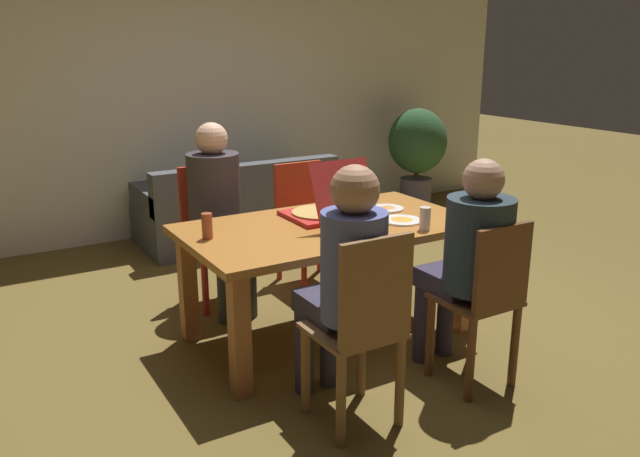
{
  "coord_description": "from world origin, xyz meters",
  "views": [
    {
      "loc": [
        -1.96,
        -3.19,
        1.8
      ],
      "look_at": [
        0.0,
        0.1,
        0.68
      ],
      "focal_mm": 36.09,
      "sensor_mm": 36.0,
      "label": 1
    }
  ],
  "objects": [
    {
      "name": "ground_plane",
      "position": [
        0.0,
        0.0,
        0.0
      ],
      "size": [
        20.0,
        20.0,
        0.0
      ],
      "primitive_type": "plane",
      "color": "brown"
    },
    {
      "name": "back_wall",
      "position": [
        0.0,
        2.77,
        1.35
      ],
      "size": [
        7.75,
        0.12,
        2.69
      ],
      "primitive_type": "cube",
      "color": "silver",
      "rests_on": "ground"
    },
    {
      "name": "dining_table",
      "position": [
        0.0,
        0.0,
        0.62
      ],
      "size": [
        1.75,
        0.98,
        0.73
      ],
      "color": "#A76729",
      "rests_on": "ground"
    },
    {
      "name": "chair_0",
      "position": [
        -0.4,
        -0.95,
        0.51
      ],
      "size": [
        0.4,
        0.39,
        0.98
      ],
      "color": "brown",
      "rests_on": "ground"
    },
    {
      "name": "person_0",
      "position": [
        -0.4,
        -0.8,
        0.75
      ],
      "size": [
        0.31,
        0.54,
        1.28
      ],
      "color": "#353244",
      "rests_on": "ground"
    },
    {
      "name": "chair_1",
      "position": [
        0.37,
        -0.96,
        0.49
      ],
      "size": [
        0.38,
        0.38,
        0.93
      ],
      "color": "brown",
      "rests_on": "ground"
    },
    {
      "name": "person_1",
      "position": [
        0.37,
        -0.83,
        0.73
      ],
      "size": [
        0.35,
        0.54,
        1.24
      ],
      "color": "#322C40",
      "rests_on": "ground"
    },
    {
      "name": "chair_2",
      "position": [
        -0.4,
        0.93,
        0.5
      ],
      "size": [
        0.39,
        0.41,
        0.96
      ],
      "color": "#B93324",
      "rests_on": "ground"
    },
    {
      "name": "person_2",
      "position": [
        -0.4,
        0.8,
        0.76
      ],
      "size": [
        0.36,
        0.57,
        1.28
      ],
      "color": "#36423D",
      "rests_on": "ground"
    },
    {
      "name": "chair_3",
      "position": [
        0.37,
        0.93,
        0.5
      ],
      "size": [
        0.42,
        0.46,
        0.91
      ],
      "color": "#B8341A",
      "rests_on": "ground"
    },
    {
      "name": "pizza_box_0",
      "position": [
        0.03,
        0.1,
        0.79
      ],
      "size": [
        0.4,
        0.56,
        0.4
      ],
      "color": "#B22623",
      "rests_on": "dining_table"
    },
    {
      "name": "plate_0",
      "position": [
        0.42,
        -0.18,
        0.74
      ],
      "size": [
        0.25,
        0.25,
        0.03
      ],
      "color": "white",
      "rests_on": "dining_table"
    },
    {
      "name": "plate_1",
      "position": [
        -0.01,
        -0.32,
        0.74
      ],
      "size": [
        0.21,
        0.21,
        0.01
      ],
      "color": "white",
      "rests_on": "dining_table"
    },
    {
      "name": "plate_2",
      "position": [
        0.52,
        0.1,
        0.74
      ],
      "size": [
        0.22,
        0.22,
        0.03
      ],
      "color": "white",
      "rests_on": "dining_table"
    },
    {
      "name": "drinking_glass_0",
      "position": [
        0.42,
        -0.4,
        0.8
      ],
      "size": [
        0.07,
        0.07,
        0.14
      ],
      "primitive_type": "cylinder",
      "color": "silver",
      "rests_on": "dining_table"
    },
    {
      "name": "drinking_glass_1",
      "position": [
        -0.74,
        0.09,
        0.81
      ],
      "size": [
        0.06,
        0.06,
        0.15
      ],
      "primitive_type": "cylinder",
      "color": "#B04F30",
      "rests_on": "dining_table"
    },
    {
      "name": "drinking_glass_2",
      "position": [
        0.49,
        0.38,
        0.81
      ],
      "size": [
        0.06,
        0.06,
        0.14
      ],
      "primitive_type": "cylinder",
      "color": "#BC472B",
      "rests_on": "dining_table"
    },
    {
      "name": "couch",
      "position": [
        0.34,
        2.16,
        0.27
      ],
      "size": [
        1.76,
        0.81,
        0.77
      ],
      "color": "#494D51",
      "rests_on": "ground"
    },
    {
      "name": "potted_plant",
      "position": [
        2.47,
        2.2,
        0.69
      ],
      "size": [
        0.63,
        0.63,
        1.11
      ],
      "color": "#585161",
      "rests_on": "ground"
    }
  ]
}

